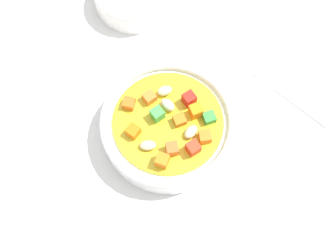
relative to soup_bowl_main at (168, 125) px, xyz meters
The scene contains 3 objects.
ground_plane 3.68cm from the soup_bowl_main, 76.81° to the right, with size 140.00×140.00×2.00cm, color silver.
soup_bowl_main is the anchor object (origin of this frame).
spoon 18.61cm from the soup_bowl_main, behind, with size 5.27×23.49×0.86cm.
Camera 1 is at (12.62, 16.18, 52.01)cm, focal length 37.81 mm.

